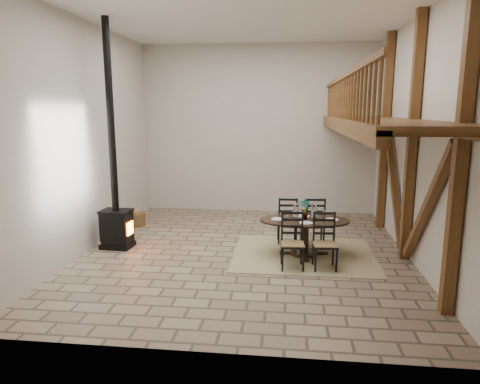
# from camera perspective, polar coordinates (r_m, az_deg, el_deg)

# --- Properties ---
(ground) EXTENTS (8.00, 8.00, 0.00)m
(ground) POSITION_cam_1_polar(r_m,az_deg,el_deg) (9.53, 0.66, -8.02)
(ground) COLOR gray
(ground) RESTS_ON ground
(room_shell) EXTENTS (7.02, 8.02, 5.01)m
(room_shell) POSITION_cam_1_polar(r_m,az_deg,el_deg) (8.97, 8.40, 10.30)
(room_shell) COLOR beige
(room_shell) RESTS_ON ground
(rug) EXTENTS (3.00, 2.50, 0.02)m
(rug) POSITION_cam_1_polar(r_m,az_deg,el_deg) (9.47, 8.49, -8.21)
(rug) COLOR tan
(rug) RESTS_ON ground
(dining_table) EXTENTS (1.99, 2.20, 1.23)m
(dining_table) POSITION_cam_1_polar(r_m,az_deg,el_deg) (9.34, 8.57, -5.67)
(dining_table) COLOR black
(dining_table) RESTS_ON ground
(wood_stove) EXTENTS (0.71, 0.56, 5.00)m
(wood_stove) POSITION_cam_1_polar(r_m,az_deg,el_deg) (9.97, -16.29, -0.95)
(wood_stove) COLOR black
(wood_stove) RESTS_ON ground
(log_basket) EXTENTS (0.53, 0.53, 0.44)m
(log_basket) POSITION_cam_1_polar(r_m,az_deg,el_deg) (11.95, -13.76, -3.47)
(log_basket) COLOR brown
(log_basket) RESTS_ON ground
(log_stack) EXTENTS (0.34, 0.35, 0.19)m
(log_stack) POSITION_cam_1_polar(r_m,az_deg,el_deg) (10.27, -17.43, -6.57)
(log_stack) COLOR tan
(log_stack) RESTS_ON ground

